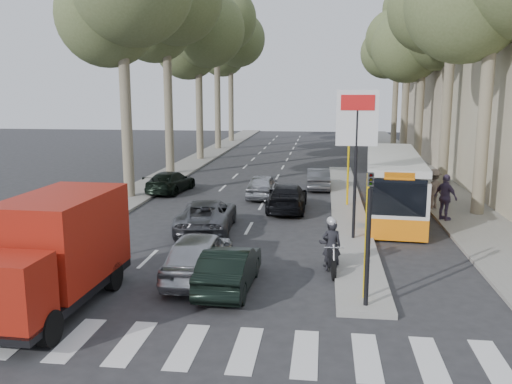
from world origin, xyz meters
TOP-DOWN VIEW (x-y plane):
  - ground at (0.00, 0.00)m, footprint 120.00×120.00m
  - sidewalk_right at (8.60, 25.00)m, footprint 3.20×70.00m
  - median_left at (-8.00, 28.00)m, footprint 2.40×64.00m
  - traffic_island at (3.25, 11.00)m, footprint 1.50×26.00m
  - building_far at (15.50, 34.00)m, footprint 11.00×20.00m
  - billboard at (3.25, 5.00)m, footprint 1.50×12.10m
  - traffic_light_island at (3.25, -1.50)m, footprint 0.16×0.41m
  - tree_l_b at (-7.97, 20.11)m, footprint 7.40×7.20m
  - tree_l_c at (-7.77, 28.11)m, footprint 7.40×7.20m
  - tree_l_d at (-7.87, 36.11)m, footprint 7.40×7.20m
  - tree_l_e at (-7.97, 44.11)m, footprint 7.40×7.20m
  - tree_r_c at (9.03, 26.11)m, footprint 7.40×7.20m
  - tree_r_d at (9.13, 34.11)m, footprint 7.40×7.20m
  - tree_r_e at (9.23, 42.11)m, footprint 7.40×7.20m
  - silver_hatchback at (-1.57, 0.41)m, footprint 1.83×4.29m
  - dark_hatchback at (-0.50, -0.37)m, footprint 1.41×3.79m
  - queue_car_a at (-2.54, 6.00)m, footprint 2.41×4.69m
  - queue_car_b at (0.42, 10.04)m, footprint 1.78×4.36m
  - queue_car_c at (-1.10, 13.00)m, footprint 1.52×3.69m
  - queue_car_d at (1.80, 15.93)m, footprint 1.38×3.66m
  - queue_car_e at (-6.30, 13.83)m, footprint 2.18×4.26m
  - red_truck at (-4.70, -2.32)m, footprint 2.23×5.51m
  - city_bus at (5.22, 10.15)m, footprint 3.05×10.56m
  - motorcycle at (2.38, 1.61)m, footprint 0.78×2.05m
  - pedestrian_near at (7.27, 8.51)m, footprint 1.15×1.26m
  - pedestrian_far at (7.20, 10.85)m, footprint 1.28×1.17m

SIDE VIEW (x-z plane):
  - ground at x=0.00m, z-range 0.00..0.00m
  - sidewalk_right at x=8.60m, z-range 0.00..0.12m
  - median_left at x=-8.00m, z-range 0.00..0.12m
  - traffic_island at x=3.25m, z-range 0.00..0.16m
  - queue_car_e at x=-6.30m, z-range 0.00..1.18m
  - queue_car_d at x=1.80m, z-range 0.00..1.19m
  - dark_hatchback at x=-0.50m, z-range 0.00..1.24m
  - queue_car_c at x=-1.10m, z-range 0.00..1.25m
  - queue_car_a at x=-2.54m, z-range 0.00..1.26m
  - queue_car_b at x=0.42m, z-range 0.00..1.27m
  - silver_hatchback at x=-1.57m, z-range 0.00..1.45m
  - motorcycle at x=2.38m, z-range -0.08..1.67m
  - pedestrian_far at x=7.20m, z-range 0.12..1.99m
  - pedestrian_near at x=7.27m, z-range 0.12..2.09m
  - city_bus at x=5.22m, z-range 0.07..2.82m
  - red_truck at x=-4.70m, z-range 0.08..2.99m
  - traffic_light_island at x=3.25m, z-range 0.69..4.29m
  - billboard at x=3.25m, z-range 0.90..6.50m
  - building_far at x=15.50m, z-range 0.00..16.00m
  - tree_r_c at x=9.03m, z-range 3.03..16.35m
  - tree_l_c at x=-7.77m, z-range 3.18..16.89m
  - tree_r_e at x=9.23m, z-range 3.33..17.43m
  - tree_l_e at x=-7.97m, z-range 3.48..17.97m
  - tree_l_b at x=-7.97m, z-range 3.63..18.51m
  - tree_r_d at x=9.13m, z-range 3.63..18.51m
  - tree_l_d at x=-7.87m, z-range 3.93..19.59m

